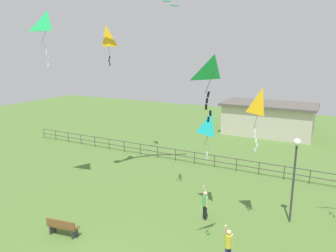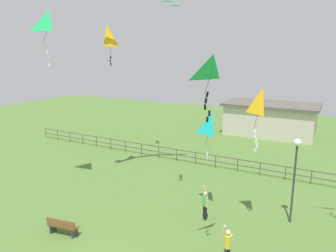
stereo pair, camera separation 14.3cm
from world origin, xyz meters
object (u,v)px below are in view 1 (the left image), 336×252
at_px(kite_2, 49,25).
at_px(kite_4, 211,125).
at_px(person_3, 228,244).
at_px(park_bench, 62,227).
at_px(kite_1, 106,37).
at_px(lamppost, 295,162).
at_px(person_0, 205,203).
at_px(kite_0, 214,71).
at_px(kite_6, 262,104).

relative_size(kite_2, kite_4, 1.25).
distance_m(person_3, kite_4, 5.97).
relative_size(park_bench, kite_1, 0.62).
xyz_separation_m(kite_1, kite_2, (-1.57, -3.15, 0.60)).
relative_size(person_3, kite_1, 0.72).
relative_size(lamppost, person_0, 2.45).
bearing_deg(person_3, lamppost, 69.30).
bearing_deg(kite_4, kite_0, -69.90).
bearing_deg(kite_6, kite_2, -175.43).
height_order(person_3, kite_4, kite_4).
relative_size(person_3, kite_2, 0.60).
bearing_deg(kite_1, kite_0, -34.04).
relative_size(park_bench, kite_2, 0.51).
relative_size(lamppost, kite_4, 1.78).
xyz_separation_m(lamppost, kite_6, (-1.53, -1.16, 2.87)).
bearing_deg(person_0, person_3, -54.14).
distance_m(park_bench, person_3, 7.52).
distance_m(park_bench, kite_1, 11.71).
distance_m(lamppost, person_3, 5.46).
bearing_deg(kite_2, park_bench, -43.40).
xyz_separation_m(person_0, kite_2, (-9.59, -0.36, 8.92)).
bearing_deg(lamppost, park_bench, -145.63).
xyz_separation_m(person_3, kite_0, (-0.56, -0.77, 6.74)).
distance_m(person_0, kite_2, 13.11).
relative_size(kite_2, kite_6, 1.02).
bearing_deg(kite_4, kite_1, 167.91).
height_order(lamppost, kite_2, kite_2).
xyz_separation_m(kite_0, kite_2, (-11.14, 3.31, 2.17)).
distance_m(lamppost, kite_2, 15.16).
relative_size(person_3, kite_0, 0.79).
relative_size(person_0, kite_0, 0.77).
height_order(person_0, kite_0, kite_0).
bearing_deg(person_0, kite_4, 100.64).
xyz_separation_m(park_bench, kite_2, (-4.35, 4.12, 9.34)).
relative_size(kite_0, kite_4, 0.94).
relative_size(kite_0, kite_6, 0.78).
relative_size(lamppost, kite_0, 1.89).
bearing_deg(kite_6, kite_4, 168.27).
relative_size(lamppost, kite_6, 1.46).
bearing_deg(park_bench, kite_4, 48.04).
distance_m(park_bench, kite_2, 11.10).
height_order(lamppost, kite_0, kite_0).
xyz_separation_m(lamppost, person_3, (-1.76, -4.65, -2.25)).
height_order(lamppost, kite_6, kite_6).
distance_m(lamppost, kite_0, 7.41).
bearing_deg(lamppost, kite_4, -171.22).
xyz_separation_m(person_0, kite_4, (-0.21, 1.12, 3.77)).
bearing_deg(kite_6, park_bench, -146.21).
xyz_separation_m(person_3, kite_6, (0.23, 3.50, 5.11)).
bearing_deg(kite_1, person_0, -19.20).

